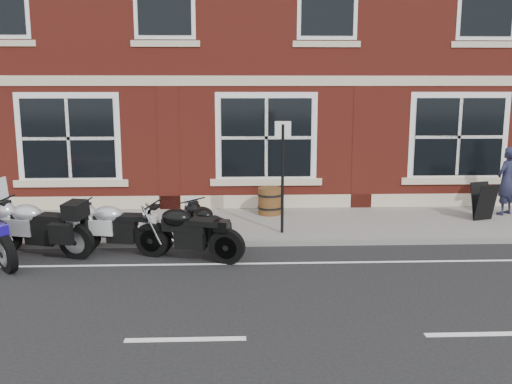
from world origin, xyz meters
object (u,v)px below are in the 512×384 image
moto_sport_silver (118,226)px  a_board_sign (484,201)px  moto_touring_silver (37,225)px  moto_sport_black (211,226)px  barrel_planter (270,201)px  pedestrian_left (506,181)px  parking_sign (283,169)px  moto_naked_black (187,230)px

moto_sport_silver → a_board_sign: (8.27, 2.04, 0.00)m
moto_touring_silver → moto_sport_black: 3.38m
moto_sport_silver → barrel_planter: size_ratio=3.19×
pedestrian_left → barrel_planter: size_ratio=2.51×
moto_touring_silver → a_board_sign: bearing=-60.8°
moto_sport_silver → pedestrian_left: (9.04, 2.56, 0.41)m
moto_touring_silver → barrel_planter: (4.74, 2.89, -0.16)m
pedestrian_left → a_board_sign: 1.01m
moto_sport_black → a_board_sign: bearing=-13.5°
pedestrian_left → a_board_sign: (-0.77, -0.51, -0.40)m
a_board_sign → barrel_planter: bearing=152.9°
moto_touring_silver → parking_sign: size_ratio=0.92×
a_board_sign → pedestrian_left: bearing=15.2°
moto_naked_black → pedestrian_left: bearing=-48.1°
moto_sport_black → moto_naked_black: (-0.43, -0.53, 0.06)m
moto_touring_silver → parking_sign: (4.90, 1.09, 0.91)m
moto_naked_black → a_board_sign: bearing=-49.6°
moto_sport_black → parking_sign: (1.52, 0.98, 1.00)m
moto_naked_black → pedestrian_left: 8.24m
moto_sport_black → pedestrian_left: size_ratio=1.06×
moto_touring_silver → barrel_planter: moto_touring_silver is taller
pedestrian_left → parking_sign: bearing=-19.8°
moto_naked_black → barrel_planter: bearing=-8.4°
moto_naked_black → parking_sign: size_ratio=0.89×
moto_sport_silver → parking_sign: parking_sign is taller
moto_sport_black → parking_sign: bearing=1.8°
moto_sport_silver → parking_sign: bearing=-61.8°
moto_touring_silver → barrel_planter: 5.56m
moto_sport_silver → parking_sign: (3.35, 1.00, 0.96)m
moto_touring_silver → moto_naked_black: 2.97m
moto_sport_silver → a_board_sign: a_board_sign is taller
moto_touring_silver → pedestrian_left: pedestrian_left is taller
barrel_planter → moto_touring_silver: bearing=-148.6°
pedestrian_left → moto_sport_silver: bearing=-19.2°
moto_sport_silver → moto_naked_black: 1.49m
moto_naked_black → a_board_sign: size_ratio=2.43×
moto_sport_black → moto_naked_black: moto_naked_black is taller
barrel_planter → parking_sign: 2.10m
a_board_sign → parking_sign: (-4.92, -1.04, 0.96)m
moto_naked_black → barrel_planter: moto_naked_black is taller
moto_touring_silver → a_board_sign: (9.81, 2.13, -0.05)m
moto_touring_silver → pedestrian_left: size_ratio=1.33×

